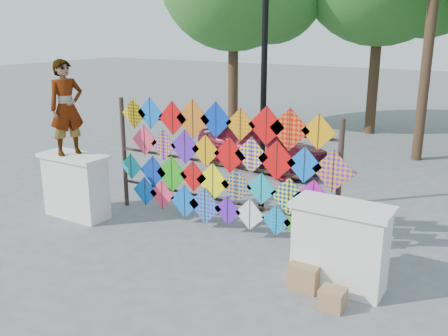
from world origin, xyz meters
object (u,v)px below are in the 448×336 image
at_px(sedan, 261,145).
at_px(lamppost, 264,80).
at_px(kite_rack, 222,167).
at_px(vendor_woman, 67,108).

relative_size(sedan, lamppost, 0.83).
xyz_separation_m(sedan, lamppost, (1.52, -2.90, 2.06)).
bearing_deg(kite_rack, vendor_woman, -162.38).
height_order(kite_rack, sedan, kite_rack).
relative_size(vendor_woman, sedan, 0.49).
height_order(kite_rack, vendor_woman, vendor_woman).
xyz_separation_m(vendor_woman, sedan, (1.55, 5.10, -1.56)).
distance_m(sedan, lamppost, 3.87).
bearing_deg(vendor_woman, sedan, 3.36).
bearing_deg(lamppost, sedan, 117.74).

